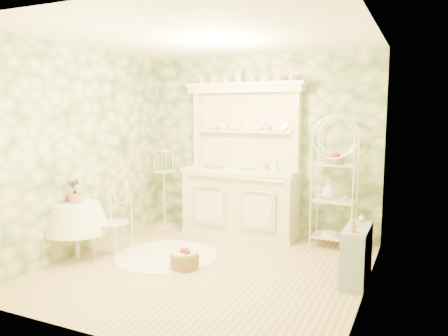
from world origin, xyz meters
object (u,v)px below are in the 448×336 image
at_px(side_shelf, 357,257).
at_px(floor_basket, 185,260).
at_px(cafe_chair, 113,225).
at_px(birdcage_stand, 164,187).
at_px(round_table, 77,234).
at_px(bakers_rack, 335,183).
at_px(kitchen_dresser, 241,160).

distance_m(side_shelf, floor_basket, 1.97).
relative_size(side_shelf, floor_basket, 2.04).
bearing_deg(floor_basket, cafe_chair, -178.40).
distance_m(birdcage_stand, floor_basket, 2.03).
height_order(round_table, floor_basket, round_table).
relative_size(cafe_chair, floor_basket, 2.61).
bearing_deg(birdcage_stand, bakers_rack, 1.83).
relative_size(kitchen_dresser, cafe_chair, 2.71).
bearing_deg(round_table, side_shelf, 11.24).
bearing_deg(kitchen_dresser, cafe_chair, -122.80).
xyz_separation_m(kitchen_dresser, bakers_rack, (1.40, -0.03, -0.25)).
bearing_deg(side_shelf, birdcage_stand, 157.41).
bearing_deg(round_table, cafe_chair, 26.53).
bearing_deg(cafe_chair, floor_basket, 18.53).
relative_size(kitchen_dresser, bakers_rack, 1.28).
distance_m(bakers_rack, cafe_chair, 2.99).
relative_size(side_shelf, birdcage_stand, 0.50).
relative_size(kitchen_dresser, round_table, 3.66).
height_order(kitchen_dresser, floor_basket, kitchen_dresser).
bearing_deg(floor_basket, side_shelf, 12.72).
xyz_separation_m(bakers_rack, cafe_chair, (-2.47, -1.63, -0.47)).
xyz_separation_m(kitchen_dresser, side_shelf, (1.88, -1.19, -0.86)).
distance_m(cafe_chair, floor_basket, 1.08).
relative_size(bakers_rack, birdcage_stand, 1.35).
bearing_deg(side_shelf, round_table, -172.42).
distance_m(round_table, floor_basket, 1.48).
xyz_separation_m(bakers_rack, side_shelf, (0.48, -1.17, -0.61)).
height_order(side_shelf, floor_basket, side_shelf).
bearing_deg(floor_basket, birdcage_stand, 129.31).
xyz_separation_m(kitchen_dresser, floor_basket, (-0.04, -1.63, -1.04)).
xyz_separation_m(side_shelf, birdcage_stand, (-3.15, 1.08, 0.38)).
distance_m(bakers_rack, round_table, 3.46).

